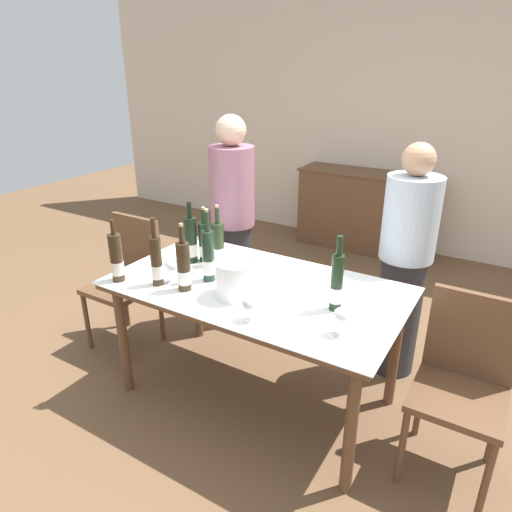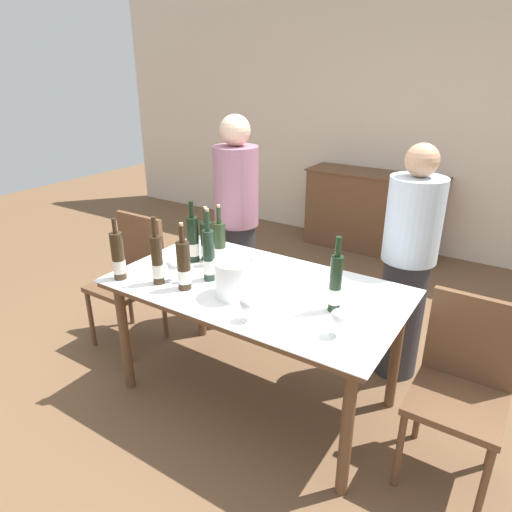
# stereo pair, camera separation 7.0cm
# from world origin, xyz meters

# --- Properties ---
(ground_plane) EXTENTS (12.00, 12.00, 0.00)m
(ground_plane) POSITION_xyz_m (0.00, 0.00, 0.00)
(ground_plane) COLOR brown
(back_wall) EXTENTS (8.00, 0.10, 2.80)m
(back_wall) POSITION_xyz_m (0.00, 3.06, 1.40)
(back_wall) COLOR beige
(back_wall) RESTS_ON ground_plane
(sideboard_cabinet) EXTENTS (1.46, 0.46, 0.86)m
(sideboard_cabinet) POSITION_xyz_m (-0.28, 2.77, 0.43)
(sideboard_cabinet) COLOR brown
(sideboard_cabinet) RESTS_ON ground_plane
(dining_table) EXTENTS (1.65, 0.92, 0.77)m
(dining_table) POSITION_xyz_m (0.00, 0.00, 0.69)
(dining_table) COLOR brown
(dining_table) RESTS_ON ground_plane
(ice_bucket) EXTENTS (0.22, 0.22, 0.20)m
(ice_bucket) POSITION_xyz_m (-0.03, -0.16, 0.88)
(ice_bucket) COLOR white
(ice_bucket) RESTS_ON dining_table
(wine_bottle_0) EXTENTS (0.06, 0.06, 0.40)m
(wine_bottle_0) POSITION_xyz_m (-0.48, -0.28, 0.91)
(wine_bottle_0) COLOR #332314
(wine_bottle_0) RESTS_ON dining_table
(wine_bottle_1) EXTENTS (0.08, 0.08, 0.35)m
(wine_bottle_1) POSITION_xyz_m (-0.46, 0.14, 0.89)
(wine_bottle_1) COLOR black
(wine_bottle_1) RESTS_ON dining_table
(wine_bottle_2) EXTENTS (0.06, 0.06, 0.40)m
(wine_bottle_2) POSITION_xyz_m (0.48, -0.02, 0.91)
(wine_bottle_2) COLOR black
(wine_bottle_2) RESTS_ON dining_table
(wine_bottle_3) EXTENTS (0.07, 0.07, 0.43)m
(wine_bottle_3) POSITION_xyz_m (-0.27, -0.08, 0.92)
(wine_bottle_3) COLOR #1E3323
(wine_bottle_3) RESTS_ON dining_table
(wine_bottle_4) EXTENTS (0.07, 0.07, 0.37)m
(wine_bottle_4) POSITION_xyz_m (-0.71, -0.35, 0.90)
(wine_bottle_4) COLOR #332314
(wine_bottle_4) RESTS_ON dining_table
(wine_bottle_5) EXTENTS (0.08, 0.08, 0.38)m
(wine_bottle_5) POSITION_xyz_m (-0.35, 0.13, 0.90)
(wine_bottle_5) COLOR #28381E
(wine_bottle_5) RESTS_ON dining_table
(wine_bottle_6) EXTENTS (0.08, 0.08, 0.39)m
(wine_bottle_6) POSITION_xyz_m (-0.52, 0.08, 0.91)
(wine_bottle_6) COLOR black
(wine_bottle_6) RESTS_ON dining_table
(wine_bottle_7) EXTENTS (0.08, 0.08, 0.39)m
(wine_bottle_7) POSITION_xyz_m (-0.31, -0.25, 0.90)
(wine_bottle_7) COLOR #332314
(wine_bottle_7) RESTS_ON dining_table
(wine_glass_0) EXTENTS (0.08, 0.08, 0.14)m
(wine_glass_0) POSITION_xyz_m (0.60, -0.23, 0.86)
(wine_glass_0) COLOR white
(wine_glass_0) RESTS_ON dining_table
(wine_glass_1) EXTENTS (0.08, 0.08, 0.13)m
(wine_glass_1) POSITION_xyz_m (0.17, -0.34, 0.86)
(wine_glass_1) COLOR white
(wine_glass_1) RESTS_ON dining_table
(wine_glass_2) EXTENTS (0.07, 0.07, 0.13)m
(wine_glass_2) POSITION_xyz_m (-0.43, -0.21, 0.86)
(wine_glass_2) COLOR white
(wine_glass_2) RESTS_ON dining_table
(chair_left_end) EXTENTS (0.42, 0.42, 0.94)m
(chair_left_end) POSITION_xyz_m (-1.12, 0.09, 0.54)
(chair_left_end) COLOR brown
(chair_left_end) RESTS_ON ground_plane
(chair_right_end) EXTENTS (0.42, 0.42, 0.93)m
(chair_right_end) POSITION_xyz_m (1.12, 0.09, 0.54)
(chair_right_end) COLOR brown
(chair_right_end) RESTS_ON ground_plane
(person_host) EXTENTS (0.33, 0.33, 1.61)m
(person_host) POSITION_xyz_m (-0.65, 0.73, 0.81)
(person_host) COLOR #2D2D33
(person_host) RESTS_ON ground_plane
(person_guest_left) EXTENTS (0.33, 0.33, 1.52)m
(person_guest_left) POSITION_xyz_m (0.64, 0.73, 0.76)
(person_guest_left) COLOR #2D2D33
(person_guest_left) RESTS_ON ground_plane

